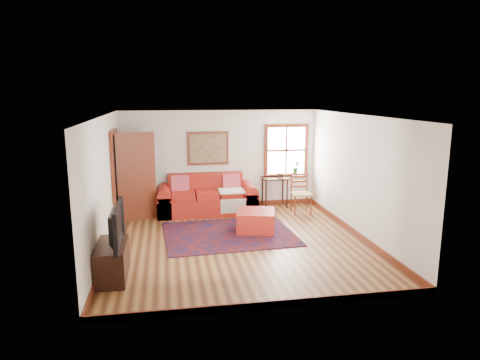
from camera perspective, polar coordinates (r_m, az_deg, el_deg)
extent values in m
plane|color=#482813|center=(8.62, -0.33, -8.27)|extent=(5.50, 5.50, 0.00)
cube|color=silver|center=(10.96, -2.73, 2.74)|extent=(5.00, 0.04, 2.50)
cube|color=silver|center=(5.67, 4.31, -5.61)|extent=(5.00, 0.04, 2.50)
cube|color=silver|center=(8.25, -17.72, -0.70)|extent=(0.04, 5.50, 2.50)
cube|color=silver|center=(9.03, 15.51, 0.45)|extent=(0.04, 5.50, 2.50)
cube|color=white|center=(8.12, -0.35, 8.57)|extent=(5.00, 5.50, 0.04)
cube|color=maroon|center=(11.19, -2.66, -3.30)|extent=(5.00, 0.03, 0.12)
cube|color=maroon|center=(8.57, -17.13, -8.50)|extent=(0.03, 5.50, 0.12)
cube|color=maroon|center=(9.32, 15.03, -6.76)|extent=(0.03, 5.50, 0.12)
cube|color=white|center=(11.27, 6.16, 3.96)|extent=(1.00, 0.02, 1.20)
cube|color=maroon|center=(11.19, 6.25, 7.22)|extent=(1.18, 0.06, 0.09)
cube|color=maroon|center=(11.35, 6.11, 0.72)|extent=(1.18, 0.06, 0.09)
cube|color=maroon|center=(11.11, 3.47, 3.90)|extent=(0.09, 0.06, 1.20)
cube|color=maroon|center=(11.41, 8.81, 3.98)|extent=(0.09, 0.06, 1.20)
cube|color=maroon|center=(11.25, 6.18, 3.95)|extent=(1.00, 0.04, 0.05)
cube|color=maroon|center=(11.28, 6.21, 0.78)|extent=(1.15, 0.20, 0.04)
imported|color=#205D21|center=(11.30, 7.47, 1.72)|extent=(0.18, 0.15, 0.33)
cube|color=black|center=(9.85, -16.37, -0.04)|extent=(0.02, 0.90, 2.05)
cube|color=maroon|center=(9.36, -16.52, -0.63)|extent=(0.06, 0.09, 2.05)
cube|color=maroon|center=(10.33, -15.91, 0.51)|extent=(0.06, 0.09, 2.05)
cube|color=maroon|center=(9.70, -16.55, 6.17)|extent=(0.06, 1.08, 0.09)
cube|color=maroon|center=(10.10, -13.64, 0.38)|extent=(0.86, 0.35, 2.05)
cube|color=silver|center=(10.08, -13.67, 0.95)|extent=(0.56, 0.22, 1.33)
cube|color=maroon|center=(10.86, -4.30, 4.24)|extent=(1.05, 0.04, 0.85)
cube|color=tan|center=(10.83, -4.29, 4.22)|extent=(0.92, 0.03, 0.72)
cube|color=#51110B|center=(9.07, -1.48, -7.18)|extent=(2.79, 2.29, 0.02)
cube|color=#A31E15|center=(10.61, -4.42, -3.31)|extent=(2.41, 1.00, 0.42)
cube|color=#A31E15|center=(10.86, -4.64, -0.41)|extent=(1.88, 0.27, 0.52)
cube|color=#A31E15|center=(10.56, -10.05, -3.24)|extent=(0.34, 1.00, 0.52)
cube|color=#A31E15|center=(10.75, 1.11, -2.80)|extent=(0.34, 1.00, 0.52)
cube|color=orange|center=(10.64, -7.99, -0.56)|extent=(0.44, 0.21, 0.46)
cube|color=orange|center=(10.76, -1.16, -0.32)|extent=(0.44, 0.21, 0.46)
cube|color=silver|center=(10.41, -1.16, -1.45)|extent=(0.61, 0.55, 0.04)
cube|color=#A31E15|center=(9.23, 2.13, -5.47)|extent=(0.95, 0.95, 0.45)
cube|color=black|center=(11.08, 4.67, 0.27)|extent=(0.66, 0.49, 0.04)
cylinder|color=black|center=(10.90, 3.49, -2.01)|extent=(0.04, 0.04, 0.75)
cylinder|color=black|center=(11.04, 6.30, -1.89)|extent=(0.04, 0.04, 0.75)
cylinder|color=black|center=(11.29, 3.01, -1.53)|extent=(0.04, 0.04, 0.75)
cylinder|color=black|center=(11.43, 5.73, -1.42)|extent=(0.04, 0.04, 0.75)
cube|color=tan|center=(10.61, 8.16, -1.82)|extent=(0.48, 0.46, 0.04)
cylinder|color=maroon|center=(10.44, 7.34, -3.47)|extent=(0.04, 0.04, 0.47)
cylinder|color=maroon|center=(10.55, 9.44, -3.37)|extent=(0.04, 0.04, 0.47)
cylinder|color=maroon|center=(10.74, 6.86, -1.63)|extent=(0.04, 0.04, 0.99)
cylinder|color=maroon|center=(10.84, 8.91, -1.56)|extent=(0.04, 0.04, 0.99)
cube|color=maroon|center=(10.73, 7.93, -0.18)|extent=(0.40, 0.05, 0.30)
cube|color=black|center=(7.25, -16.66, -10.31)|extent=(0.46, 1.02, 0.56)
imported|color=black|center=(7.01, -16.83, -5.79)|extent=(0.15, 1.14, 0.66)
cylinder|color=silver|center=(7.45, -16.14, -6.64)|extent=(0.12, 0.12, 0.18)
cylinder|color=#FFA53F|center=(7.46, -16.12, -6.86)|extent=(0.07, 0.07, 0.12)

